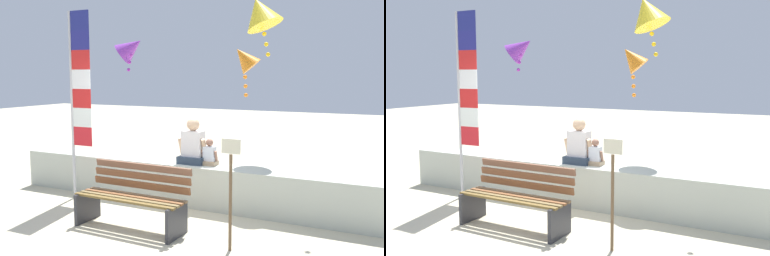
# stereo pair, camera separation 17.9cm
# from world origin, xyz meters

# --- Properties ---
(ground_plane) EXTENTS (40.00, 40.00, 0.00)m
(ground_plane) POSITION_xyz_m (0.00, 0.00, 0.00)
(ground_plane) COLOR #BDB497
(seawall_ledge) EXTENTS (6.49, 0.57, 0.69)m
(seawall_ledge) POSITION_xyz_m (0.00, 1.17, 0.34)
(seawall_ledge) COLOR #B7BBAB
(seawall_ledge) RESTS_ON ground
(park_bench) EXTENTS (1.64, 0.63, 0.88)m
(park_bench) POSITION_xyz_m (-0.09, -0.23, 0.42)
(park_bench) COLOR brown
(park_bench) RESTS_ON ground
(person_adult) EXTENTS (0.50, 0.37, 0.76)m
(person_adult) POSITION_xyz_m (0.16, 1.20, 0.98)
(person_adult) COLOR #2B3A4C
(person_adult) RESTS_ON seawall_ledge
(person_child) EXTENTS (0.28, 0.21, 0.43)m
(person_child) POSITION_xyz_m (0.46, 1.20, 0.85)
(person_child) COLOR tan
(person_child) RESTS_ON seawall_ledge
(flag_banner) EXTENTS (0.43, 0.05, 3.22)m
(flag_banner) POSITION_xyz_m (-1.72, 0.56, 1.91)
(flag_banner) COLOR #B7B7BC
(flag_banner) RESTS_ON ground
(kite_orange) EXTENTS (0.69, 0.71, 1.07)m
(kite_orange) POSITION_xyz_m (0.52, 2.66, 2.47)
(kite_orange) COLOR orange
(kite_yellow) EXTENTS (0.87, 0.81, 1.13)m
(kite_yellow) POSITION_xyz_m (0.92, 2.33, 3.25)
(kite_yellow) COLOR yellow
(kite_purple) EXTENTS (0.95, 0.82, 0.98)m
(kite_purple) POSITION_xyz_m (-2.79, 3.78, 2.82)
(kite_purple) COLOR purple
(sign_post) EXTENTS (0.24, 0.04, 1.40)m
(sign_post) POSITION_xyz_m (1.45, -0.39, 0.82)
(sign_post) COLOR brown
(sign_post) RESTS_ON ground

